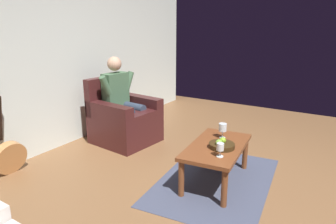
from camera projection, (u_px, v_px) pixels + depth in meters
The scene contains 10 objects.
ground_plane at pixel (252, 196), 3.11m from camera, with size 7.06×7.06×0.00m, color brown.
wall_back at pixel (56, 46), 4.12m from camera, with size 6.28×0.06×2.78m, color silver.
rug at pixel (215, 180), 3.42m from camera, with size 1.70×1.14×0.01m, color #3E4458.
armchair at pixel (123, 120), 4.50m from camera, with size 0.86×0.89×0.94m.
person_seated at pixel (122, 97), 4.42m from camera, with size 0.65×0.62×1.24m.
coffee_table at pixel (217, 151), 3.32m from camera, with size 1.05×0.64×0.43m.
guitar at pixel (9, 154), 3.54m from camera, with size 0.39×0.27×1.05m.
wine_glass_near at pixel (220, 148), 2.99m from camera, with size 0.07×0.07×0.14m.
wine_glass_far at pixel (223, 128), 3.48m from camera, with size 0.09×0.09×0.17m.
fruit_bowl at pixel (222, 145), 3.22m from camera, with size 0.27×0.27×0.11m.
Camera 1 is at (2.79, 0.72, 1.68)m, focal length 32.86 mm.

